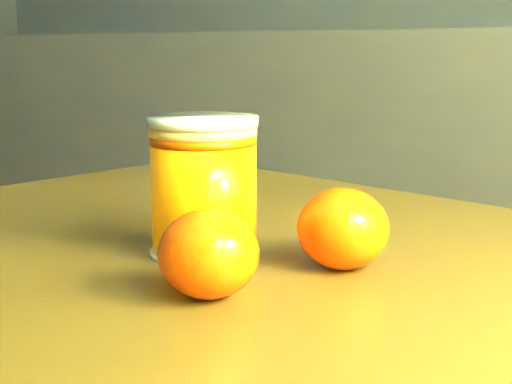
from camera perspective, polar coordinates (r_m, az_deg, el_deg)
The scene contains 5 objects.
kitchen_counter at distance 2.09m, azimuth 3.52°, elevation 0.11°, with size 3.15×0.60×0.90m, color #49494E.
table at distance 0.60m, azimuth 1.32°, elevation -14.02°, with size 0.99×0.75×0.69m.
juice_glass at distance 0.58m, azimuth -4.18°, elevation 0.41°, with size 0.09×0.09×0.11m.
orange_front at distance 0.49m, azimuth -3.81°, elevation -4.95°, with size 0.07×0.07×0.06m, color #FF4905.
orange_back at distance 0.55m, azimuth 6.98°, elevation -2.92°, with size 0.07×0.07×0.06m, color #FF4905.
Camera 1 is at (1.13, -0.26, 0.86)m, focal length 50.00 mm.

